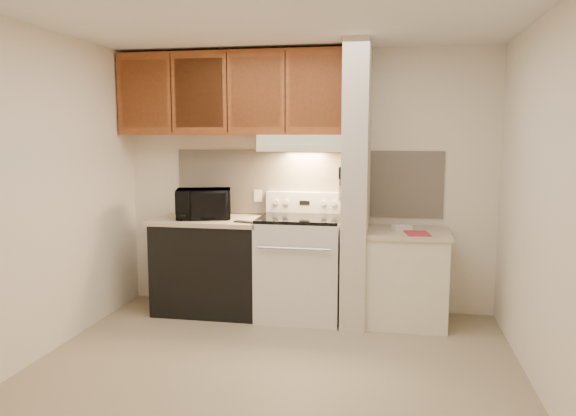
# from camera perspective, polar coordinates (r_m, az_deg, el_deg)

# --- Properties ---
(floor) EXTENTS (3.60, 3.60, 0.00)m
(floor) POSITION_cam_1_polar(r_m,az_deg,el_deg) (4.33, -1.32, -15.67)
(floor) COLOR tan
(floor) RESTS_ON ground
(ceiling) EXTENTS (3.60, 3.60, 0.00)m
(ceiling) POSITION_cam_1_polar(r_m,az_deg,el_deg) (4.06, -1.43, 18.78)
(ceiling) COLOR white
(ceiling) RESTS_ON wall_back
(wall_back) EXTENTS (3.60, 2.50, 0.02)m
(wall_back) POSITION_cam_1_polar(r_m,az_deg,el_deg) (5.48, 1.87, 2.74)
(wall_back) COLOR white
(wall_back) RESTS_ON floor
(wall_left) EXTENTS (0.02, 3.00, 2.50)m
(wall_left) POSITION_cam_1_polar(r_m,az_deg,el_deg) (4.72, -23.29, 1.36)
(wall_left) COLOR white
(wall_left) RESTS_ON floor
(wall_right) EXTENTS (0.02, 3.00, 2.50)m
(wall_right) POSITION_cam_1_polar(r_m,az_deg,el_deg) (4.04, 24.44, 0.36)
(wall_right) COLOR white
(wall_right) RESTS_ON floor
(backsplash) EXTENTS (2.60, 0.02, 0.63)m
(backsplash) POSITION_cam_1_polar(r_m,az_deg,el_deg) (5.47, 1.85, 2.57)
(backsplash) COLOR beige
(backsplash) RESTS_ON wall_back
(range_body) EXTENTS (0.76, 0.65, 0.92)m
(range_body) POSITION_cam_1_polar(r_m,az_deg,el_deg) (5.27, 1.26, -6.16)
(range_body) COLOR silver
(range_body) RESTS_ON floor
(oven_window) EXTENTS (0.50, 0.01, 0.30)m
(oven_window) POSITION_cam_1_polar(r_m,az_deg,el_deg) (4.96, 0.67, -6.57)
(oven_window) COLOR black
(oven_window) RESTS_ON range_body
(oven_handle) EXTENTS (0.65, 0.02, 0.02)m
(oven_handle) POSITION_cam_1_polar(r_m,az_deg,el_deg) (4.87, 0.59, -4.16)
(oven_handle) COLOR silver
(oven_handle) RESTS_ON range_body
(cooktop) EXTENTS (0.74, 0.64, 0.03)m
(cooktop) POSITION_cam_1_polar(r_m,az_deg,el_deg) (5.18, 1.28, -1.05)
(cooktop) COLOR black
(cooktop) RESTS_ON range_body
(range_backguard) EXTENTS (0.76, 0.08, 0.20)m
(range_backguard) POSITION_cam_1_polar(r_m,az_deg,el_deg) (5.44, 1.76, 0.59)
(range_backguard) COLOR silver
(range_backguard) RESTS_ON range_body
(range_display) EXTENTS (0.10, 0.01, 0.04)m
(range_display) POSITION_cam_1_polar(r_m,az_deg,el_deg) (5.40, 1.69, 0.54)
(range_display) COLOR black
(range_display) RESTS_ON range_backguard
(range_knob_left_outer) EXTENTS (0.05, 0.02, 0.05)m
(range_knob_left_outer) POSITION_cam_1_polar(r_m,az_deg,el_deg) (5.45, -1.22, 0.60)
(range_knob_left_outer) COLOR silver
(range_knob_left_outer) RESTS_ON range_backguard
(range_knob_left_inner) EXTENTS (0.05, 0.02, 0.05)m
(range_knob_left_inner) POSITION_cam_1_polar(r_m,az_deg,el_deg) (5.43, -0.19, 0.58)
(range_knob_left_inner) COLOR silver
(range_knob_left_inner) RESTS_ON range_backguard
(range_knob_right_inner) EXTENTS (0.05, 0.02, 0.05)m
(range_knob_right_inner) POSITION_cam_1_polar(r_m,az_deg,el_deg) (5.37, 3.59, 0.49)
(range_knob_right_inner) COLOR silver
(range_knob_right_inner) RESTS_ON range_backguard
(range_knob_right_outer) EXTENTS (0.05, 0.02, 0.05)m
(range_knob_right_outer) POSITION_cam_1_polar(r_m,az_deg,el_deg) (5.36, 4.65, 0.47)
(range_knob_right_outer) COLOR silver
(range_knob_right_outer) RESTS_ON range_backguard
(dishwasher_front) EXTENTS (1.00, 0.63, 0.87)m
(dishwasher_front) POSITION_cam_1_polar(r_m,az_deg,el_deg) (5.49, -7.87, -5.94)
(dishwasher_front) COLOR black
(dishwasher_front) RESTS_ON floor
(left_countertop) EXTENTS (1.04, 0.67, 0.04)m
(left_countertop) POSITION_cam_1_polar(r_m,az_deg,el_deg) (5.40, -7.96, -1.24)
(left_countertop) COLOR beige
(left_countertop) RESTS_ON dishwasher_front
(spoon_rest) EXTENTS (0.21, 0.12, 0.01)m
(spoon_rest) POSITION_cam_1_polar(r_m,az_deg,el_deg) (5.10, -4.41, -1.41)
(spoon_rest) COLOR black
(spoon_rest) RESTS_ON left_countertop
(teal_jar) EXTENTS (0.09, 0.09, 0.09)m
(teal_jar) POSITION_cam_1_polar(r_m,az_deg,el_deg) (5.69, -10.40, -0.18)
(teal_jar) COLOR #235E59
(teal_jar) RESTS_ON left_countertop
(outlet) EXTENTS (0.08, 0.01, 0.12)m
(outlet) POSITION_cam_1_polar(r_m,az_deg,el_deg) (5.56, -3.07, 1.25)
(outlet) COLOR #EBE6C9
(outlet) RESTS_ON backsplash
(microwave) EXTENTS (0.58, 0.47, 0.28)m
(microwave) POSITION_cam_1_polar(r_m,az_deg,el_deg) (5.38, -8.56, 0.43)
(microwave) COLOR black
(microwave) RESTS_ON left_countertop
(partition_pillar) EXTENTS (0.22, 0.70, 2.50)m
(partition_pillar) POSITION_cam_1_polar(r_m,az_deg,el_deg) (5.08, 6.97, 2.31)
(partition_pillar) COLOR beige
(partition_pillar) RESTS_ON floor
(pillar_trim) EXTENTS (0.01, 0.70, 0.04)m
(pillar_trim) POSITION_cam_1_polar(r_m,az_deg,el_deg) (5.08, 5.67, 2.90)
(pillar_trim) COLOR brown
(pillar_trim) RESTS_ON partition_pillar
(knife_strip) EXTENTS (0.02, 0.42, 0.04)m
(knife_strip) POSITION_cam_1_polar(r_m,az_deg,el_deg) (5.03, 5.56, 3.08)
(knife_strip) COLOR black
(knife_strip) RESTS_ON partition_pillar
(knife_blade_a) EXTENTS (0.01, 0.03, 0.16)m
(knife_blade_a) POSITION_cam_1_polar(r_m,az_deg,el_deg) (4.88, 5.24, 1.77)
(knife_blade_a) COLOR silver
(knife_blade_a) RESTS_ON knife_strip
(knife_handle_a) EXTENTS (0.02, 0.02, 0.10)m
(knife_handle_a) POSITION_cam_1_polar(r_m,az_deg,el_deg) (4.88, 5.27, 3.54)
(knife_handle_a) COLOR black
(knife_handle_a) RESTS_ON knife_strip
(knife_blade_b) EXTENTS (0.01, 0.04, 0.18)m
(knife_blade_b) POSITION_cam_1_polar(r_m,az_deg,el_deg) (4.96, 5.32, 1.74)
(knife_blade_b) COLOR silver
(knife_blade_b) RESTS_ON knife_strip
(knife_handle_b) EXTENTS (0.02, 0.02, 0.10)m
(knife_handle_b) POSITION_cam_1_polar(r_m,az_deg,el_deg) (4.95, 5.35, 3.59)
(knife_handle_b) COLOR black
(knife_handle_b) RESTS_ON knife_strip
(knife_blade_c) EXTENTS (0.01, 0.04, 0.20)m
(knife_blade_c) POSITION_cam_1_polar(r_m,az_deg,el_deg) (5.05, 5.41, 1.73)
(knife_blade_c) COLOR silver
(knife_blade_c) RESTS_ON knife_strip
(knife_handle_c) EXTENTS (0.02, 0.02, 0.10)m
(knife_handle_c) POSITION_cam_1_polar(r_m,az_deg,el_deg) (5.02, 5.41, 3.64)
(knife_handle_c) COLOR black
(knife_handle_c) RESTS_ON knife_strip
(knife_blade_d) EXTENTS (0.01, 0.04, 0.16)m
(knife_blade_d) POSITION_cam_1_polar(r_m,az_deg,el_deg) (5.13, 5.50, 2.05)
(knife_blade_d) COLOR silver
(knife_blade_d) RESTS_ON knife_strip
(knife_handle_d) EXTENTS (0.02, 0.02, 0.10)m
(knife_handle_d) POSITION_cam_1_polar(r_m,az_deg,el_deg) (5.12, 5.52, 3.72)
(knife_handle_d) COLOR black
(knife_handle_d) RESTS_ON knife_strip
(knife_blade_e) EXTENTS (0.01, 0.04, 0.18)m
(knife_blade_e) POSITION_cam_1_polar(r_m,az_deg,el_deg) (5.19, 5.55, 2.00)
(knife_blade_e) COLOR silver
(knife_blade_e) RESTS_ON knife_strip
(knife_handle_e) EXTENTS (0.02, 0.02, 0.10)m
(knife_handle_e) POSITION_cam_1_polar(r_m,az_deg,el_deg) (5.18, 5.58, 3.76)
(knife_handle_e) COLOR black
(knife_handle_e) RESTS_ON knife_strip
(oven_mitt) EXTENTS (0.03, 0.11, 0.26)m
(oven_mitt) POSITION_cam_1_polar(r_m,az_deg,el_deg) (5.26, 5.64, 1.71)
(oven_mitt) COLOR gray
(oven_mitt) RESTS_ON partition_pillar
(right_cab_base) EXTENTS (0.70, 0.60, 0.81)m
(right_cab_base) POSITION_cam_1_polar(r_m,az_deg,el_deg) (5.22, 11.91, -7.09)
(right_cab_base) COLOR #EBE6C9
(right_cab_base) RESTS_ON floor
(right_countertop) EXTENTS (0.74, 0.64, 0.04)m
(right_countertop) POSITION_cam_1_polar(r_m,az_deg,el_deg) (5.13, 12.04, -2.49)
(right_countertop) COLOR beige
(right_countertop) RESTS_ON right_cab_base
(red_folder) EXTENTS (0.23, 0.29, 0.01)m
(red_folder) POSITION_cam_1_polar(r_m,az_deg,el_deg) (4.98, 13.00, -2.53)
(red_folder) COLOR #B62C3E
(red_folder) RESTS_ON right_countertop
(white_box) EXTENTS (0.19, 0.16, 0.04)m
(white_box) POSITION_cam_1_polar(r_m,az_deg,el_deg) (5.15, 11.48, -1.96)
(white_box) COLOR white
(white_box) RESTS_ON right_countertop
(range_hood) EXTENTS (0.78, 0.44, 0.15)m
(range_hood) POSITION_cam_1_polar(r_m,az_deg,el_deg) (5.24, 1.52, 6.63)
(range_hood) COLOR #EBE6C9
(range_hood) RESTS_ON upper_cabinets
(hood_lip) EXTENTS (0.78, 0.04, 0.06)m
(hood_lip) POSITION_cam_1_polar(r_m,az_deg,el_deg) (5.04, 1.14, 6.08)
(hood_lip) COLOR #EBE6C9
(hood_lip) RESTS_ON range_hood
(upper_cabinets) EXTENTS (2.18, 0.33, 0.77)m
(upper_cabinets) POSITION_cam_1_polar(r_m,az_deg,el_deg) (5.45, -5.72, 11.47)
(upper_cabinets) COLOR brown
(upper_cabinets) RESTS_ON wall_back
(cab_door_a) EXTENTS (0.46, 0.01, 0.63)m
(cab_door_a) POSITION_cam_1_polar(r_m,az_deg,el_deg) (5.59, -14.42, 11.18)
(cab_door_a) COLOR brown
(cab_door_a) RESTS_ON upper_cabinets
(cab_gap_a) EXTENTS (0.01, 0.01, 0.73)m
(cab_gap_a) POSITION_cam_1_polar(r_m,az_deg,el_deg) (5.48, -11.79, 11.33)
(cab_gap_a) COLOR black
(cab_gap_a) RESTS_ON upper_cabinets
(cab_door_b) EXTENTS (0.46, 0.01, 0.63)m
(cab_door_b) POSITION_cam_1_polar(r_m,az_deg,el_deg) (5.38, -9.05, 11.47)
(cab_door_b) COLOR brown
(cab_door_b) RESTS_ON upper_cabinets
(cab_gap_b) EXTENTS (0.01, 0.01, 0.73)m
(cab_gap_b) POSITION_cam_1_polar(r_m,az_deg,el_deg) (5.30, -6.21, 11.58)
(cab_gap_b) COLOR black
(cab_gap_b) RESTS_ON upper_cabinets
(cab_door_c) EXTENTS (0.46, 0.01, 0.63)m
(cab_door_c) POSITION_cam_1_polar(r_m,az_deg,el_deg) (5.23, -3.29, 11.66)
(cab_door_c) COLOR brown
(cab_door_c) RESTS_ON upper_cabinets
(cab_gap_c) EXTENTS (0.01, 0.01, 0.73)m
(cab_gap_c) POSITION_cam_1_polar(r_m,az_deg,el_deg) (5.17, -0.29, 11.72)
(cab_gap_c) COLOR black
(cab_gap_c) RESTS_ON upper_cabinets
(cab_door_d) EXTENTS (0.46, 0.01, 0.63)m
(cab_door_d) POSITION_cam_1_polar(r_m,az_deg,el_deg) (5.12, 2.77, 11.75)
(cab_door_d) COLOR brown
(cab_door_d) RESTS_ON upper_cabinets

